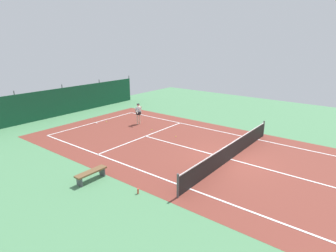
{
  "coord_description": "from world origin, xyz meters",
  "views": [
    {
      "loc": [
        -13.48,
        -6.08,
        6.35
      ],
      "look_at": [
        0.57,
        4.86,
        0.9
      ],
      "focal_mm": 29.92,
      "sensor_mm": 36.0,
      "label": 1
    }
  ],
  "objects_px": {
    "tennis_ball_midcourt": "(176,136)",
    "courtside_bench": "(91,173)",
    "tennis_player": "(138,112)",
    "tennis_net": "(231,151)",
    "parked_car": "(57,101)",
    "water_bottle": "(138,191)",
    "tennis_ball_by_sideline": "(152,130)",
    "tennis_ball_near_player": "(107,122)"
  },
  "relations": [
    {
      "from": "tennis_ball_midcourt",
      "to": "courtside_bench",
      "type": "distance_m",
      "value": 7.52
    },
    {
      "from": "tennis_player",
      "to": "tennis_net",
      "type": "bearing_deg",
      "value": 99.88
    },
    {
      "from": "parked_car",
      "to": "tennis_net",
      "type": "bearing_deg",
      "value": 85.3
    },
    {
      "from": "parked_car",
      "to": "courtside_bench",
      "type": "height_order",
      "value": "parked_car"
    },
    {
      "from": "tennis_net",
      "to": "water_bottle",
      "type": "bearing_deg",
      "value": 165.17
    },
    {
      "from": "tennis_ball_by_sideline",
      "to": "tennis_ball_midcourt",
      "type": "bearing_deg",
      "value": -93.11
    },
    {
      "from": "water_bottle",
      "to": "parked_car",
      "type": "bearing_deg",
      "value": 68.78
    },
    {
      "from": "tennis_player",
      "to": "parked_car",
      "type": "relative_size",
      "value": 0.38
    },
    {
      "from": "tennis_net",
      "to": "parked_car",
      "type": "height_order",
      "value": "parked_car"
    },
    {
      "from": "tennis_net",
      "to": "tennis_ball_midcourt",
      "type": "bearing_deg",
      "value": 75.85
    },
    {
      "from": "tennis_net",
      "to": "tennis_ball_midcourt",
      "type": "height_order",
      "value": "tennis_net"
    },
    {
      "from": "tennis_player",
      "to": "parked_car",
      "type": "height_order",
      "value": "parked_car"
    },
    {
      "from": "tennis_ball_near_player",
      "to": "tennis_ball_by_sideline",
      "type": "relative_size",
      "value": 1.0
    },
    {
      "from": "tennis_net",
      "to": "tennis_player",
      "type": "height_order",
      "value": "tennis_player"
    },
    {
      "from": "tennis_ball_near_player",
      "to": "tennis_player",
      "type": "bearing_deg",
      "value": -63.88
    },
    {
      "from": "tennis_ball_near_player",
      "to": "tennis_ball_midcourt",
      "type": "relative_size",
      "value": 1.0
    },
    {
      "from": "tennis_net",
      "to": "tennis_player",
      "type": "bearing_deg",
      "value": 78.01
    },
    {
      "from": "tennis_player",
      "to": "courtside_bench",
      "type": "height_order",
      "value": "tennis_player"
    },
    {
      "from": "tennis_net",
      "to": "parked_car",
      "type": "bearing_deg",
      "value": 87.64
    },
    {
      "from": "tennis_player",
      "to": "tennis_ball_near_player",
      "type": "bearing_deg",
      "value": -42.0
    },
    {
      "from": "tennis_ball_midcourt",
      "to": "courtside_bench",
      "type": "relative_size",
      "value": 0.04
    },
    {
      "from": "tennis_ball_near_player",
      "to": "courtside_bench",
      "type": "height_order",
      "value": "courtside_bench"
    },
    {
      "from": "tennis_net",
      "to": "tennis_player",
      "type": "distance_m",
      "value": 9.04
    },
    {
      "from": "tennis_player",
      "to": "tennis_ball_near_player",
      "type": "height_order",
      "value": "tennis_player"
    },
    {
      "from": "parked_car",
      "to": "water_bottle",
      "type": "distance_m",
      "value": 18.18
    },
    {
      "from": "tennis_player",
      "to": "tennis_ball_by_sideline",
      "type": "relative_size",
      "value": 24.85
    },
    {
      "from": "tennis_ball_near_player",
      "to": "courtside_bench",
      "type": "xyz_separation_m",
      "value": [
        -6.98,
        -7.18,
        0.34
      ]
    },
    {
      "from": "tennis_net",
      "to": "tennis_ball_midcourt",
      "type": "relative_size",
      "value": 153.33
    },
    {
      "from": "tennis_net",
      "to": "tennis_ball_by_sideline",
      "type": "xyz_separation_m",
      "value": [
        1.3,
        6.97,
        -0.48
      ]
    },
    {
      "from": "tennis_ball_by_sideline",
      "to": "tennis_player",
      "type": "bearing_deg",
      "value": 72.89
    },
    {
      "from": "tennis_player",
      "to": "tennis_ball_near_player",
      "type": "relative_size",
      "value": 24.85
    },
    {
      "from": "water_bottle",
      "to": "tennis_ball_near_player",
      "type": "bearing_deg",
      "value": 56.35
    },
    {
      "from": "parked_car",
      "to": "courtside_bench",
      "type": "relative_size",
      "value": 2.67
    },
    {
      "from": "tennis_ball_by_sideline",
      "to": "parked_car",
      "type": "relative_size",
      "value": 0.02
    },
    {
      "from": "tennis_net",
      "to": "tennis_ball_by_sideline",
      "type": "bearing_deg",
      "value": 79.41
    },
    {
      "from": "tennis_ball_midcourt",
      "to": "tennis_ball_by_sideline",
      "type": "bearing_deg",
      "value": 86.89
    },
    {
      "from": "tennis_ball_near_player",
      "to": "tennis_ball_midcourt",
      "type": "height_order",
      "value": "same"
    },
    {
      "from": "tennis_ball_near_player",
      "to": "parked_car",
      "type": "xyz_separation_m",
      "value": [
        0.09,
        7.19,
        0.81
      ]
    },
    {
      "from": "tennis_net",
      "to": "tennis_player",
      "type": "relative_size",
      "value": 6.17
    },
    {
      "from": "courtside_bench",
      "to": "water_bottle",
      "type": "distance_m",
      "value": 2.62
    },
    {
      "from": "tennis_player",
      "to": "tennis_ball_midcourt",
      "type": "xyz_separation_m",
      "value": [
        -0.7,
        -4.16,
        -0.93
      ]
    },
    {
      "from": "tennis_ball_by_sideline",
      "to": "water_bottle",
      "type": "xyz_separation_m",
      "value": [
        -7.12,
        -5.43,
        0.09
      ]
    }
  ]
}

